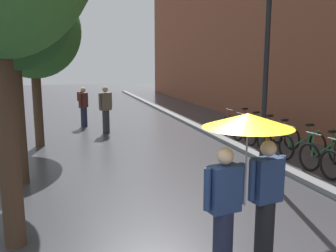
{
  "coord_description": "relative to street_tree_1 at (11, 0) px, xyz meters",
  "views": [
    {
      "loc": [
        -1.91,
        -3.38,
        2.66
      ],
      "look_at": [
        0.12,
        3.61,
        1.35
      ],
      "focal_mm": 38.64,
      "sensor_mm": 36.0,
      "label": 1
    }
  ],
  "objects": [
    {
      "name": "parked_bicycle_2",
      "position": [
        7.22,
        0.06,
        -3.51
      ],
      "size": [
        1.09,
        0.71,
        0.96
      ],
      "color": "black",
      "rests_on": "ground"
    },
    {
      "name": "parked_bicycle_5",
      "position": [
        7.05,
        2.64,
        -3.51
      ],
      "size": [
        1.13,
        0.78,
        0.96
      ],
      "color": "black",
      "rests_on": "ground"
    },
    {
      "name": "parked_bicycle_3",
      "position": [
        7.03,
        0.93,
        -3.51
      ],
      "size": [
        1.15,
        0.82,
        0.96
      ],
      "color": "black",
      "rests_on": "ground"
    },
    {
      "name": "parked_bicycle_4",
      "position": [
        7.08,
        1.83,
        -3.51
      ],
      "size": [
        1.14,
        0.8,
        0.96
      ],
      "color": "black",
      "rests_on": "ground"
    },
    {
      "name": "street_tree_1",
      "position": [
        0.0,
        0.0,
        0.0
      ],
      "size": [
        2.65,
        2.65,
        5.35
      ],
      "color": "#473323",
      "rests_on": "ground"
    },
    {
      "name": "pedestrian_walking_midground",
      "position": [
        1.7,
        6.78,
        -3.02
      ],
      "size": [
        0.45,
        0.52,
        1.61
      ],
      "color": "#1E233D",
      "rests_on": "ground"
    },
    {
      "name": "pedestrian_walking_far",
      "position": [
        2.42,
        5.14,
        -2.99
      ],
      "size": [
        0.52,
        0.39,
        1.74
      ],
      "color": "#2D2D33",
      "rests_on": "ground"
    },
    {
      "name": "parked_bicycle_6",
      "position": [
        7.13,
        3.6,
        -3.51
      ],
      "size": [
        1.13,
        0.77,
        0.96
      ],
      "color": "black",
      "rests_on": "ground"
    },
    {
      "name": "street_lamp_post",
      "position": [
        5.45,
        -0.81,
        -1.26
      ],
      "size": [
        0.24,
        0.24,
        4.51
      ],
      "color": "black",
      "rests_on": "ground"
    },
    {
      "name": "parked_bicycle_1",
      "position": [
        7.15,
        -0.95,
        -3.51
      ],
      "size": [
        1.16,
        0.84,
        0.96
      ],
      "color": "black",
      "rests_on": "ground"
    },
    {
      "name": "street_tree_2",
      "position": [
        0.15,
        3.61,
        -0.32
      ],
      "size": [
        2.85,
        2.85,
        5.03
      ],
      "color": "#473323",
      "rests_on": "ground"
    },
    {
      "name": "couple_under_umbrella",
      "position": [
        3.14,
        -4.26,
        -2.51
      ],
      "size": [
        1.25,
        1.15,
        2.02
      ],
      "color": "#1E233D",
      "rests_on": "ground"
    },
    {
      "name": "kerb_strip",
      "position": [
        6.05,
        5.12,
        -3.82
      ],
      "size": [
        0.3,
        36.0,
        0.12
      ],
      "primitive_type": "cube",
      "color": "slate",
      "rests_on": "ground"
    }
  ]
}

